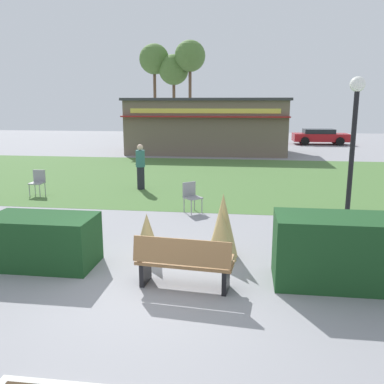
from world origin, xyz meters
name	(u,v)px	position (x,y,z in m)	size (l,w,h in m)	color
ground_plane	(155,293)	(0.00, 0.00, 0.00)	(80.00, 80.00, 0.00)	gray
lawn_patch	(211,177)	(0.00, 11.31, 0.00)	(36.00, 12.00, 0.01)	#446B33
park_bench	(184,262)	(0.47, 0.24, 0.48)	(1.74, 0.69, 0.95)	olive
hedge_left	(43,241)	(-2.47, 0.94, 0.50)	(2.08, 1.10, 1.01)	#19421E
hedge_right	(345,251)	(3.27, 0.80, 0.62)	(2.47, 1.10, 1.24)	#19421E
ornamental_grass_behind_left	(223,225)	(1.05, 1.92, 0.68)	(0.64, 0.64, 1.35)	tan
ornamental_grass_behind_right	(147,236)	(-0.50, 1.55, 0.48)	(0.59, 0.59, 0.97)	tan
ornamental_grass_behind_center	(221,235)	(1.02, 1.67, 0.54)	(0.66, 0.66, 1.08)	tan
lamppost_mid	(353,136)	(4.05, 4.05, 2.41)	(0.36, 0.36, 3.79)	black
food_kiosk	(208,126)	(-1.06, 20.59, 1.75)	(10.22, 5.23, 3.48)	#6B5B4C
cafe_chair_west	(191,195)	(-0.09, 5.41, 0.53)	(0.62, 0.62, 0.89)	gray
cafe_chair_east	(38,180)	(-5.72, 6.96, 0.53)	(0.44, 0.44, 0.89)	gray
person_strolling	(141,167)	(-2.42, 8.46, 0.86)	(0.34, 0.34, 1.69)	#23232D
parked_car_west_slot	(181,135)	(-3.83, 27.14, 0.64)	(4.27, 2.19, 1.20)	#2D6638
parked_car_center_slot	(250,135)	(1.72, 27.13, 0.64)	(4.25, 2.14, 1.20)	navy
parked_car_east_slot	(320,136)	(7.17, 27.13, 0.64)	(4.25, 2.16, 1.20)	maroon
tree_left_bg	(154,60)	(-7.33, 33.19, 7.13)	(2.80, 2.80, 8.62)	brown
tree_right_bg	(190,57)	(-3.82, 32.35, 7.27)	(2.80, 2.80, 8.76)	brown
tree_center_bg	(174,70)	(-5.47, 33.10, 6.17)	(2.80, 2.80, 7.63)	brown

